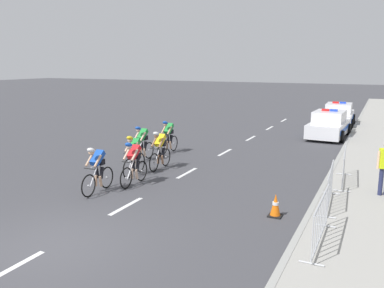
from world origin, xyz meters
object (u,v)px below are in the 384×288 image
object	(u,v)px
cyclist_second	(133,162)
crowd_barrier_middle	(330,187)
cyclist_third	(134,154)
cyclist_fifth	(142,143)
crowd_barrier_front	(321,221)
cyclist_fourth	(160,149)
crowd_barrier_rear	(344,167)
cyclist_lead	(97,169)
traffic_cone_near	(275,205)
police_car_nearest	(329,125)
police_car_second	(338,115)
cyclist_sixth	(168,136)

from	to	relation	value
cyclist_second	crowd_barrier_middle	xyz separation A→B (m)	(6.32, 0.45, -0.14)
cyclist_third	cyclist_fifth	size ratio (longest dim) A/B	1.00
crowd_barrier_front	cyclist_fourth	bearing A→B (deg)	146.18
cyclist_third	crowd_barrier_rear	xyz separation A→B (m)	(7.13, 1.92, -0.14)
cyclist_lead	cyclist_second	bearing A→B (deg)	64.65
cyclist_second	traffic_cone_near	bearing A→B (deg)	-8.81
cyclist_fourth	traffic_cone_near	size ratio (longest dim) A/B	2.69
cyclist_second	police_car_nearest	size ratio (longest dim) A/B	0.38
cyclist_third	police_car_second	bearing A→B (deg)	71.36
cyclist_third	cyclist_sixth	xyz separation A→B (m)	(-0.69, 3.87, 0.00)
cyclist_fourth	crowd_barrier_middle	world-z (taller)	cyclist_fourth
crowd_barrier_front	cyclist_lead	bearing A→B (deg)	171.36
cyclist_fourth	traffic_cone_near	world-z (taller)	cyclist_fourth
police_car_nearest	crowd_barrier_rear	size ratio (longest dim) A/B	1.93
cyclist_second	police_car_second	bearing A→B (deg)	74.43
police_car_second	crowd_barrier_rear	distance (m)	14.39
cyclist_fourth	cyclist_sixth	xyz separation A→B (m)	(-1.09, 2.67, 0.00)
crowd_barrier_front	crowd_barrier_middle	distance (m)	2.73
cyclist_fourth	crowd_barrier_rear	world-z (taller)	cyclist_fourth
cyclist_fourth	crowd_barrier_middle	size ratio (longest dim) A/B	0.74
cyclist_third	police_car_nearest	bearing A→B (deg)	64.30
cyclist_third	crowd_barrier_middle	world-z (taller)	cyclist_third
police_car_second	traffic_cone_near	size ratio (longest dim) A/B	6.96
police_car_nearest	police_car_second	distance (m)	4.85
cyclist_third	police_car_second	world-z (taller)	police_car_second
cyclist_third	police_car_nearest	xyz separation A→B (m)	(5.47, 11.36, -0.11)
cyclist_fifth	cyclist_second	bearing A→B (deg)	-62.28
cyclist_fourth	traffic_cone_near	bearing A→B (deg)	-29.37
cyclist_fourth	cyclist_third	bearing A→B (deg)	-108.81
cyclist_third	cyclist_fourth	bearing A→B (deg)	71.19
crowd_barrier_front	cyclist_second	bearing A→B (deg)	160.55
cyclist_lead	crowd_barrier_rear	world-z (taller)	cyclist_lead
traffic_cone_near	police_car_second	bearing A→B (deg)	90.90
police_car_nearest	traffic_cone_near	xyz separation A→B (m)	(0.29, -13.17, -0.37)
police_car_nearest	crowd_barrier_front	distance (m)	14.76
cyclist_lead	cyclist_fifth	xyz separation A→B (m)	(-1.02, 4.24, 0.00)
cyclist_fifth	crowd_barrier_rear	distance (m)	8.06
cyclist_third	crowd_barrier_rear	distance (m)	7.39
crowd_barrier_middle	crowd_barrier_rear	size ratio (longest dim) A/B	1.00
cyclist_fifth	police_car_nearest	distance (m)	11.33
cyclist_second	police_car_second	world-z (taller)	police_car_second
cyclist_second	crowd_barrier_rear	bearing A→B (deg)	24.50
crowd_barrier_middle	cyclist_second	bearing A→B (deg)	-175.93
cyclist_lead	cyclist_second	xyz separation A→B (m)	(0.57, 1.21, 0.00)
cyclist_second	crowd_barrier_middle	distance (m)	6.34
cyclist_sixth	police_car_nearest	distance (m)	9.69
cyclist_fourth	police_car_second	distance (m)	15.85
traffic_cone_near	cyclist_lead	bearing A→B (deg)	-175.72
cyclist_second	cyclist_fourth	size ratio (longest dim) A/B	1.00
crowd_barrier_middle	crowd_barrier_rear	bearing A→B (deg)	86.75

